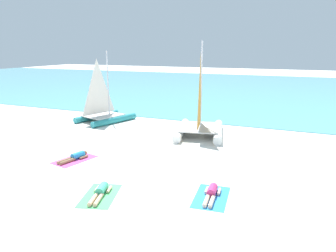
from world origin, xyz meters
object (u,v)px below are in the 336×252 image
object	(u,v)px
sunbather_left	(76,157)
towel_left	(75,160)
sailboat_teal	(104,111)
sunbather_middle	(101,191)
towel_middle	(100,195)
sunbather_right	(212,193)
sailboat_white	(200,122)
towel_right	(211,197)

from	to	relation	value
sunbather_left	towel_left	bearing A→B (deg)	-90.00
sailboat_teal	sunbather_middle	distance (m)	11.44
sunbather_middle	towel_middle	bearing A→B (deg)	-90.00
sunbather_right	sailboat_white	bearing A→B (deg)	104.36
towel_middle	sunbather_middle	bearing A→B (deg)	106.83
sunbather_left	towel_right	world-z (taller)	sunbather_left
sailboat_teal	towel_middle	bearing A→B (deg)	-39.36
sunbather_left	towel_middle	distance (m)	4.10
towel_left	towel_middle	xyz separation A→B (m)	(3.15, -2.57, 0.00)
sailboat_white	sunbather_left	size ratio (longest dim) A/B	3.43
sailboat_teal	towel_left	distance (m)	7.75
sailboat_teal	sunbather_right	xyz separation A→B (m)	(9.83, -8.20, -0.58)
sailboat_white	towel_middle	distance (m)	8.84
towel_right	sunbather_left	bearing A→B (deg)	169.26
towel_left	towel_right	xyz separation A→B (m)	(6.72, -1.21, 0.00)
sailboat_white	towel_right	size ratio (longest dim) A/B	2.82
sailboat_teal	towel_right	size ratio (longest dim) A/B	2.51
sailboat_teal	towel_right	bearing A→B (deg)	-22.46
sailboat_white	towel_right	xyz separation A→B (m)	(2.72, -7.40, -0.79)
sunbather_left	sunbather_right	bearing A→B (deg)	2.31
sailboat_teal	sunbather_right	distance (m)	12.81
sunbather_left	towel_right	size ratio (longest dim) A/B	0.82
sailboat_teal	sunbather_right	world-z (taller)	sailboat_teal
towel_right	sailboat_teal	bearing A→B (deg)	139.95
sailboat_white	towel_right	world-z (taller)	sailboat_white
towel_middle	sunbather_right	distance (m)	3.84
sunbather_middle	towel_right	size ratio (longest dim) A/B	0.81
sunbather_left	sailboat_teal	bearing A→B (deg)	126.62
sunbather_middle	sailboat_teal	bearing A→B (deg)	106.31
sailboat_white	sunbather_middle	world-z (taller)	sailboat_white
sailboat_teal	towel_right	distance (m)	12.87
sailboat_white	sunbather_right	xyz separation A→B (m)	(2.71, -7.33, -0.67)
towel_left	sunbather_right	world-z (taller)	sunbather_right
sunbather_right	sunbather_left	bearing A→B (deg)	163.86
sailboat_white	sunbather_middle	size ratio (longest dim) A/B	3.47
sailboat_teal	sunbather_middle	bearing A→B (deg)	-39.26
sailboat_teal	towel_right	xyz separation A→B (m)	(9.83, -8.27, -0.70)
sailboat_teal	towel_left	bearing A→B (deg)	-48.58
sunbather_left	sunbather_right	distance (m)	6.80
sailboat_white	sunbather_right	distance (m)	7.84
sailboat_teal	sunbather_middle	xyz separation A→B (m)	(6.25, -9.57, -0.58)
towel_right	sunbather_middle	bearing A→B (deg)	-160.02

